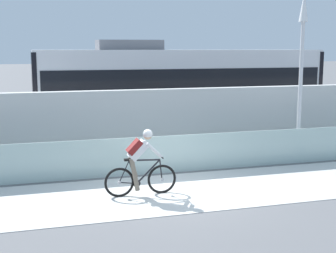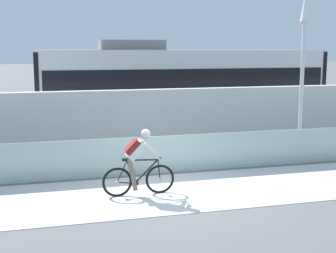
% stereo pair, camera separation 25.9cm
% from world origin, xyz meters
% --- Properties ---
extents(ground_plane, '(200.00, 200.00, 0.00)m').
position_xyz_m(ground_plane, '(0.00, 0.00, 0.00)').
color(ground_plane, slate).
extents(bike_path_deck, '(32.00, 3.20, 0.01)m').
position_xyz_m(bike_path_deck, '(0.00, 0.00, 0.01)').
color(bike_path_deck, silver).
rests_on(bike_path_deck, ground).
extents(glass_parapet, '(32.00, 0.05, 1.07)m').
position_xyz_m(glass_parapet, '(0.00, 1.85, 0.54)').
color(glass_parapet, '#ADC6C1').
rests_on(glass_parapet, ground).
extents(concrete_barrier_wall, '(32.00, 0.36, 2.23)m').
position_xyz_m(concrete_barrier_wall, '(0.00, 3.65, 1.12)').
color(concrete_barrier_wall, silver).
rests_on(concrete_barrier_wall, ground).
extents(tram_rail_near, '(32.00, 0.08, 0.01)m').
position_xyz_m(tram_rail_near, '(0.00, 6.13, 0.00)').
color(tram_rail_near, '#595654').
rests_on(tram_rail_near, ground).
extents(tram_rail_far, '(32.00, 0.08, 0.01)m').
position_xyz_m(tram_rail_far, '(0.00, 7.57, 0.00)').
color(tram_rail_far, '#595654').
rests_on(tram_rail_far, ground).
extents(tram, '(11.06, 2.54, 3.81)m').
position_xyz_m(tram, '(2.29, 6.85, 1.89)').
color(tram, silver).
rests_on(tram, ground).
extents(cyclist_on_bike, '(1.77, 0.58, 1.61)m').
position_xyz_m(cyclist_on_bike, '(-0.88, -0.00, 0.80)').
color(cyclist_on_bike, black).
rests_on(cyclist_on_bike, ground).
extents(lamp_post_antenna, '(0.28, 0.28, 5.20)m').
position_xyz_m(lamp_post_antenna, '(4.71, 2.15, 3.29)').
color(lamp_post_antenna, gray).
rests_on(lamp_post_antenna, ground).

